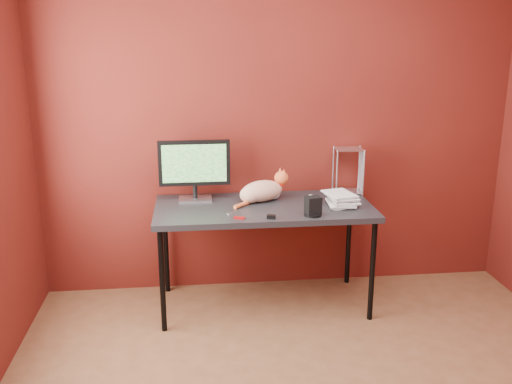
{
  "coord_description": "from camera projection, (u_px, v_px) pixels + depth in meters",
  "views": [
    {
      "loc": [
        -0.62,
        -2.36,
        1.92
      ],
      "look_at": [
        -0.23,
        1.15,
        0.91
      ],
      "focal_mm": 40.0,
      "sensor_mm": 36.0,
      "label": 1
    }
  ],
  "objects": [
    {
      "name": "room",
      "position": [
        338.0,
        144.0,
        2.46
      ],
      "size": [
        3.52,
        3.52,
        2.61
      ],
      "color": "brown",
      "rests_on": "ground"
    },
    {
      "name": "desk",
      "position": [
        264.0,
        213.0,
        3.95
      ],
      "size": [
        1.5,
        0.7,
        0.75
      ],
      "color": "black",
      "rests_on": "ground"
    },
    {
      "name": "monitor",
      "position": [
        194.0,
        167.0,
        4.0
      ],
      "size": [
        0.5,
        0.16,
        0.43
      ],
      "rotation": [
        0.0,
        0.0,
        0.01
      ],
      "color": "silver",
      "rests_on": "desk"
    },
    {
      "name": "cat",
      "position": [
        262.0,
        191.0,
        4.02
      ],
      "size": [
        0.41,
        0.32,
        0.22
      ],
      "rotation": [
        0.0,
        0.0,
        0.38
      ],
      "color": "#C95B2A",
      "rests_on": "desk"
    },
    {
      "name": "skull_mug",
      "position": [
        311.0,
        201.0,
        3.91
      ],
      "size": [
        0.09,
        0.09,
        0.08
      ],
      "rotation": [
        0.0,
        0.0,
        0.02
      ],
      "color": "white",
      "rests_on": "desk"
    },
    {
      "name": "speaker",
      "position": [
        313.0,
        207.0,
        3.71
      ],
      "size": [
        0.11,
        0.11,
        0.13
      ],
      "rotation": [
        0.0,
        0.0,
        0.21
      ],
      "color": "black",
      "rests_on": "desk"
    },
    {
      "name": "book_stack",
      "position": [
        332.0,
        137.0,
        3.82
      ],
      "size": [
        0.23,
        0.27,
        0.95
      ],
      "rotation": [
        0.0,
        0.0,
        0.15
      ],
      "color": "beige",
      "rests_on": "desk"
    },
    {
      "name": "wire_rack",
      "position": [
        348.0,
        170.0,
        4.21
      ],
      "size": [
        0.21,
        0.17,
        0.34
      ],
      "rotation": [
        0.0,
        0.0,
        -0.07
      ],
      "color": "silver",
      "rests_on": "desk"
    },
    {
      "name": "pocket_knife",
      "position": [
        239.0,
        218.0,
        3.66
      ],
      "size": [
        0.07,
        0.04,
        0.01
      ],
      "primitive_type": "cube",
      "rotation": [
        0.0,
        0.0,
        -0.3
      ],
      "color": "#990B0C",
      "rests_on": "desk"
    },
    {
      "name": "black_gadget",
      "position": [
        271.0,
        217.0,
        3.66
      ],
      "size": [
        0.06,
        0.05,
        0.03
      ],
      "primitive_type": "cube",
      "rotation": [
        0.0,
        0.0,
        -0.28
      ],
      "color": "black",
      "rests_on": "desk"
    },
    {
      "name": "washer",
      "position": [
        230.0,
        213.0,
        3.77
      ],
      "size": [
        0.05,
        0.05,
        0.0
      ],
      "primitive_type": "cylinder",
      "color": "silver",
      "rests_on": "desk"
    }
  ]
}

